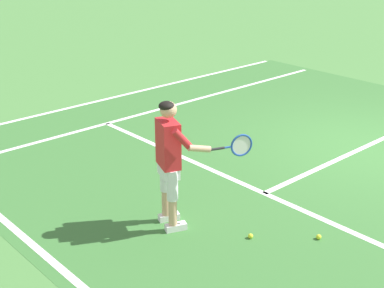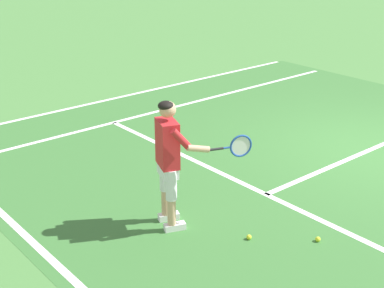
# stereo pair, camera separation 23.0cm
# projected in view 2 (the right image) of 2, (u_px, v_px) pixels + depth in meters

# --- Properties ---
(ground_plane) EXTENTS (80.00, 80.00, 0.00)m
(ground_plane) POSITION_uv_depth(u_px,v_px,m) (373.00, 149.00, 9.78)
(ground_plane) COLOR #477F3D
(court_inner_surface) EXTENTS (10.98, 10.00, 0.00)m
(court_inner_surface) POSITION_uv_depth(u_px,v_px,m) (333.00, 166.00, 9.09)
(court_inner_surface) COLOR #387033
(court_inner_surface) RESTS_ON ground
(line_baseline) EXTENTS (10.98, 0.10, 0.01)m
(line_baseline) POSITION_uv_depth(u_px,v_px,m) (71.00, 278.00, 6.22)
(line_baseline) COLOR white
(line_baseline) RESTS_ON ground
(line_service) EXTENTS (8.23, 0.10, 0.01)m
(line_service) POSITION_uv_depth(u_px,v_px,m) (266.00, 194.00, 8.13)
(line_service) COLOR white
(line_service) RESTS_ON ground
(line_singles_left) EXTENTS (0.10, 9.60, 0.01)m
(line_singles_left) POSITION_uv_depth(u_px,v_px,m) (176.00, 106.00, 12.01)
(line_singles_left) COLOR white
(line_singles_left) RESTS_ON ground
(line_doubles_left) EXTENTS (0.10, 9.60, 0.01)m
(line_doubles_left) POSITION_uv_depth(u_px,v_px,m) (140.00, 93.00, 12.99)
(line_doubles_left) COLOR white
(line_doubles_left) RESTS_ON ground
(tennis_player) EXTENTS (0.95, 0.99, 1.71)m
(tennis_player) POSITION_uv_depth(u_px,v_px,m) (170.00, 156.00, 6.96)
(tennis_player) COLOR white
(tennis_player) RESTS_ON ground
(tennis_ball_near_feet) EXTENTS (0.07, 0.07, 0.07)m
(tennis_ball_near_feet) POSITION_uv_depth(u_px,v_px,m) (318.00, 239.00, 6.93)
(tennis_ball_near_feet) COLOR #CCE02D
(tennis_ball_near_feet) RESTS_ON ground
(tennis_ball_by_baseline) EXTENTS (0.07, 0.07, 0.07)m
(tennis_ball_by_baseline) POSITION_uv_depth(u_px,v_px,m) (249.00, 237.00, 6.98)
(tennis_ball_by_baseline) COLOR #CCE02D
(tennis_ball_by_baseline) RESTS_ON ground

